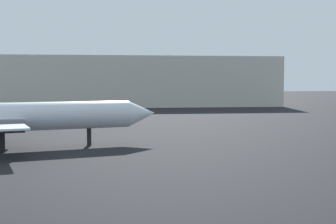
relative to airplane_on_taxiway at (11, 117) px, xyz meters
name	(u,v)px	position (x,y,z in m)	size (l,w,h in m)	color
airplane_on_taxiway	(11,117)	(0.00, 0.00, 0.00)	(33.17, 19.41, 10.41)	silver
terminal_building	(132,82)	(18.92, 87.21, 3.54)	(84.56, 22.41, 14.31)	beige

